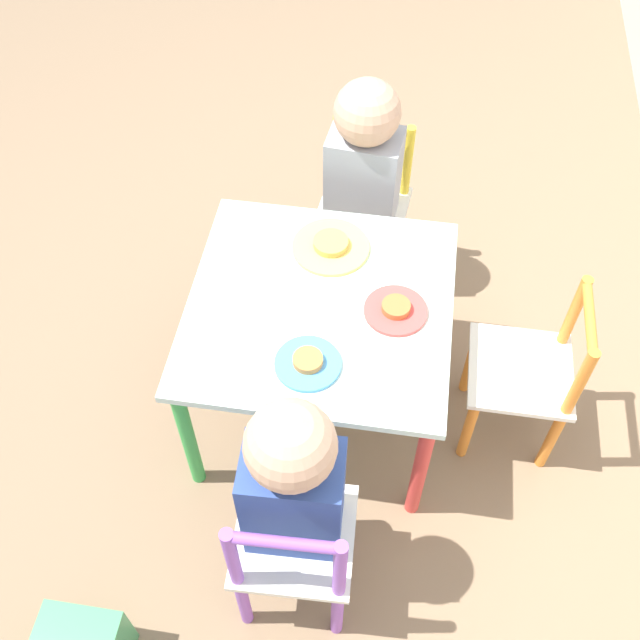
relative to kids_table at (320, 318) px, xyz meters
name	(u,v)px	position (x,y,z in m)	size (l,w,h in m)	color
ground_plane	(320,400)	(0.00, 0.00, -0.39)	(6.00, 6.00, 0.00)	#7F664C
kids_table	(320,318)	(0.00, 0.00, 0.00)	(0.63, 0.63, 0.45)	silver
chair_yellow	(364,210)	(-0.53, 0.05, -0.13)	(0.28, 0.28, 0.52)	silver
chair_purple	(293,549)	(0.54, 0.02, -0.13)	(0.27, 0.27, 0.52)	silver
chair_orange	(528,375)	(0.00, 0.54, -0.13)	(0.26, 0.26, 0.52)	silver
child_left	(362,173)	(-0.47, 0.05, 0.06)	(0.23, 0.21, 0.73)	#7A6B5B
child_right	(294,485)	(0.48, 0.02, 0.06)	(0.22, 0.21, 0.73)	#4C608E
plate_left	(331,246)	(-0.18, 0.00, 0.07)	(0.20, 0.20, 0.03)	#EADB66
plate_right	(308,363)	(0.18, 0.00, 0.07)	(0.15, 0.15, 0.03)	#4C9EE0
plate_back	(396,310)	(0.00, 0.18, 0.07)	(0.15, 0.15, 0.03)	#E54C47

